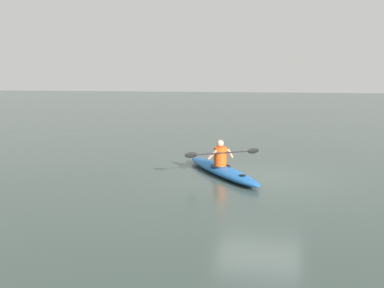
% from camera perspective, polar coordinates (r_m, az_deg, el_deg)
% --- Properties ---
extents(ground_plane, '(160.00, 160.00, 0.00)m').
position_cam_1_polar(ground_plane, '(13.44, 8.57, -4.22)').
color(ground_plane, '#384742').
extents(kayak, '(3.19, 4.07, 0.26)m').
position_cam_1_polar(kayak, '(13.71, 3.70, -3.32)').
color(kayak, '#1959A5').
rests_on(kayak, ground).
extents(kayaker, '(2.01, 1.46, 0.78)m').
position_cam_1_polar(kayaker, '(13.69, 3.60, -1.38)').
color(kayaker, '#E04C14').
rests_on(kayaker, kayak).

